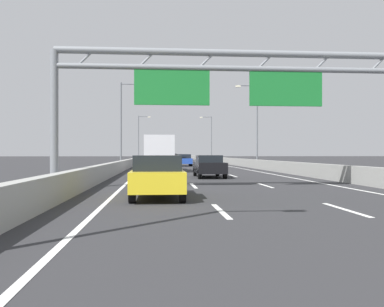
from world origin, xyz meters
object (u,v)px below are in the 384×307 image
object	(u,v)px
sign_gantry	(235,83)
box_truck	(159,152)
green_car	(171,157)
streetlamp_right_far	(210,136)
red_car	(158,156)
streetlamp_left_far	(140,135)
streetlamp_right_mid	(255,120)
silver_car	(173,157)
black_car	(209,166)
orange_car	(178,158)
yellow_car	(157,176)
streetlamp_left_mid	(123,119)
blue_car	(184,160)

from	to	relation	value
sign_gantry	box_truck	world-z (taller)	sign_gantry
green_car	box_truck	distance (m)	75.68
streetlamp_right_far	green_car	world-z (taller)	streetlamp_right_far
red_car	streetlamp_left_far	bearing A→B (deg)	-97.05
streetlamp_right_mid	red_car	xyz separation A→B (m)	(-11.17, 71.49, -4.66)
streetlamp_left_far	silver_car	size ratio (longest dim) A/B	2.21
sign_gantry	streetlamp_left_far	world-z (taller)	streetlamp_left_far
red_car	box_truck	distance (m)	80.40
black_car	orange_car	bearing A→B (deg)	89.72
streetlamp_left_far	silver_car	distance (m)	16.11
orange_car	red_car	bearing A→B (deg)	95.61
streetlamp_right_mid	black_car	distance (m)	20.91
streetlamp_right_far	orange_car	size ratio (longest dim) A/B	2.08
yellow_car	orange_car	distance (m)	64.37
streetlamp_left_mid	green_car	bearing A→B (deg)	83.67
streetlamp_right_far	streetlamp_right_mid	bearing A→B (deg)	-90.00
streetlamp_left_far	green_car	world-z (taller)	streetlamp_left_far
streetlamp_right_mid	streetlamp_right_far	world-z (taller)	same
streetlamp_left_mid	black_car	distance (m)	20.82
red_car	orange_car	bearing A→B (deg)	-84.39
green_car	red_car	xyz separation A→B (m)	(-3.64, 4.79, -0.00)
streetlamp_left_mid	streetlamp_right_far	size ratio (longest dim) A/B	1.00
streetlamp_left_far	red_car	world-z (taller)	streetlamp_left_far
sign_gantry	silver_car	size ratio (longest dim) A/B	3.86
black_car	yellow_car	bearing A→B (deg)	-105.19
black_car	box_truck	distance (m)	10.60
streetlamp_left_mid	blue_car	distance (m)	10.55
streetlamp_left_mid	silver_car	bearing A→B (deg)	82.20
yellow_car	black_car	size ratio (longest dim) A/B	0.98
streetlamp_left_mid	yellow_car	bearing A→B (deg)	-82.98
streetlamp_left_far	black_car	size ratio (longest dim) A/B	2.11
yellow_car	orange_car	size ratio (longest dim) A/B	0.96
black_car	orange_car	xyz separation A→B (m)	(0.25, 51.60, -0.00)
blue_car	silver_car	xyz separation A→B (m)	(0.24, 48.41, 0.02)
red_car	box_truck	size ratio (longest dim) A/B	0.47
blue_car	orange_car	distance (m)	26.55
streetlamp_right_far	yellow_car	world-z (taller)	streetlamp_right_far
streetlamp_right_mid	silver_car	distance (m)	55.24
sign_gantry	green_car	bearing A→B (deg)	90.00
streetlamp_left_far	yellow_car	size ratio (longest dim) A/B	2.16
silver_car	red_car	bearing A→B (deg)	102.33
streetlamp_left_far	streetlamp_right_far	bearing A→B (deg)	0.00
sign_gantry	streetlamp_right_mid	distance (m)	28.95
yellow_car	silver_car	distance (m)	86.21
red_car	silver_car	xyz separation A→B (m)	(3.71, -16.95, 0.05)
sign_gantry	red_car	size ratio (longest dim) A/B	4.05
sign_gantry	box_truck	bearing A→B (deg)	100.10
streetlamp_right_mid	orange_car	world-z (taller)	streetlamp_right_mid
sign_gantry	green_car	size ratio (longest dim) A/B	3.66
yellow_car	orange_car	bearing A→B (deg)	86.71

